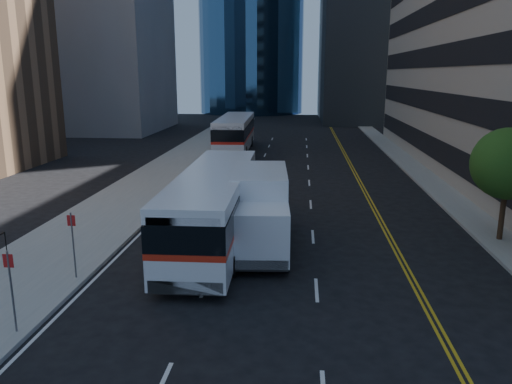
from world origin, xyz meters
TOP-DOWN VIEW (x-y plane):
  - ground at (0.00, 0.00)m, footprint 160.00×160.00m
  - sidewalk_west at (-10.50, 25.00)m, footprint 5.00×90.00m
  - sidewalk_east at (9.00, 25.00)m, footprint 2.00×90.00m
  - street_tree at (9.00, 8.00)m, footprint 3.20×3.20m
  - bus_front at (-4.00, 6.79)m, footprint 2.97×12.77m
  - bus_rear at (-6.60, 34.00)m, footprint 3.27×13.30m
  - box_truck at (-1.90, 6.31)m, footprint 2.83×7.09m

SIDE VIEW (x-z plane):
  - ground at x=0.00m, z-range 0.00..0.00m
  - sidewalk_west at x=-10.50m, z-range 0.00..0.15m
  - sidewalk_east at x=9.00m, z-range 0.00..0.15m
  - box_truck at x=-1.90m, z-range 0.09..3.42m
  - bus_front at x=-4.00m, z-range 0.15..3.43m
  - bus_rear at x=-6.60m, z-range 0.16..3.57m
  - street_tree at x=9.00m, z-range 1.09..6.19m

